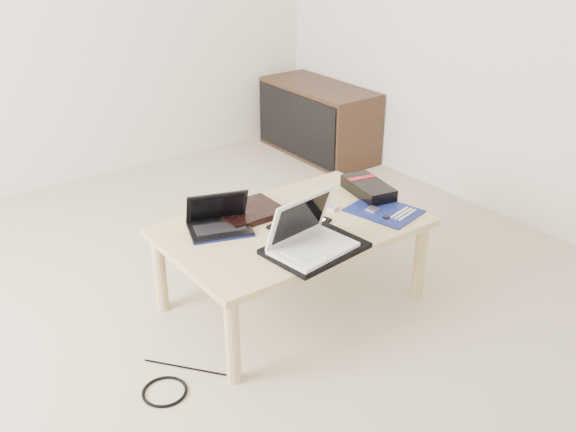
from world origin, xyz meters
TOP-DOWN VIEW (x-y plane):
  - ground at (0.00, 0.00)m, footprint 4.00×4.00m
  - coffee_table at (0.47, 0.00)m, footprint 1.10×0.70m
  - media_cabinet at (1.77, 1.45)m, footprint 0.41×0.90m
  - book at (0.37, 0.19)m, footprint 0.28×0.24m
  - netbook at (0.19, 0.14)m, footprint 0.31×0.26m
  - tablet at (0.49, -0.02)m, footprint 0.27×0.23m
  - remote at (0.67, 0.09)m, footprint 0.11×0.21m
  - neoprene_sleeve at (0.40, -0.24)m, footprint 0.40×0.31m
  - white_laptop at (0.37, -0.23)m, footprint 0.34×0.26m
  - motherboard at (0.87, -0.14)m, footprint 0.30×0.34m
  - gpu_box at (0.94, 0.04)m, footprint 0.19×0.31m
  - cable_coil at (0.41, -0.03)m, footprint 0.11×0.11m
  - floor_cable_coil at (-0.28, -0.20)m, footprint 0.21×0.21m
  - floor_cable_trail at (-0.15, -0.12)m, footprint 0.22×0.28m

SIDE VIEW (x-z plane):
  - ground at x=0.00m, z-range 0.00..0.00m
  - floor_cable_trail at x=-0.15m, z-range 0.00..0.01m
  - floor_cable_coil at x=-0.28m, z-range 0.00..0.01m
  - media_cabinet at x=1.77m, z-range 0.00..0.50m
  - coffee_table at x=0.47m, z-range 0.15..0.55m
  - motherboard at x=0.87m, z-range 0.40..0.41m
  - cable_coil at x=0.41m, z-range 0.40..0.41m
  - tablet at x=0.49m, z-range 0.40..0.41m
  - remote at x=0.67m, z-range 0.40..0.42m
  - neoprene_sleeve at x=0.40m, z-range 0.40..0.42m
  - book at x=0.37m, z-range 0.40..0.43m
  - gpu_box at x=0.94m, z-range 0.40..0.46m
  - netbook at x=0.19m, z-range 0.35..0.52m
  - white_laptop at x=0.37m, z-range 0.36..0.57m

